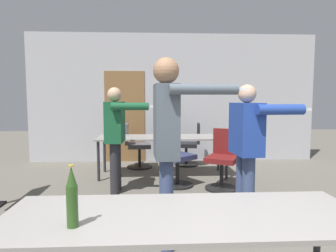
{
  "coord_description": "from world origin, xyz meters",
  "views": [
    {
      "loc": [
        -0.48,
        -1.5,
        1.43
      ],
      "look_at": [
        -0.29,
        2.13,
        1.1
      ],
      "focal_mm": 32.0,
      "sensor_mm": 36.0,
      "label": 1
    }
  ],
  "objects_px": {
    "person_far_watching": "(247,140)",
    "office_chair_mid_tucked": "(174,158)",
    "person_left_plaid": "(168,132)",
    "office_chair_far_left": "(223,161)",
    "office_chair_near_pushed": "(190,146)",
    "person_near_casual": "(116,130)",
    "office_chair_far_right": "(136,147)",
    "beer_bottle": "(72,198)"
  },
  "relations": [
    {
      "from": "office_chair_far_right",
      "to": "beer_bottle",
      "type": "distance_m",
      "value": 4.57
    },
    {
      "from": "office_chair_far_right",
      "to": "office_chair_far_left",
      "type": "bearing_deg",
      "value": 41.51
    },
    {
      "from": "person_near_casual",
      "to": "office_chair_mid_tucked",
      "type": "bearing_deg",
      "value": 113.24
    },
    {
      "from": "beer_bottle",
      "to": "office_chair_far_left",
      "type": "bearing_deg",
      "value": 62.79
    },
    {
      "from": "person_far_watching",
      "to": "office_chair_far_right",
      "type": "relative_size",
      "value": 1.73
    },
    {
      "from": "office_chair_near_pushed",
      "to": "office_chair_far_left",
      "type": "distance_m",
      "value": 1.72
    },
    {
      "from": "office_chair_near_pushed",
      "to": "office_chair_far_right",
      "type": "bearing_deg",
      "value": 107.67
    },
    {
      "from": "office_chair_mid_tucked",
      "to": "office_chair_near_pushed",
      "type": "bearing_deg",
      "value": -144.5
    },
    {
      "from": "office_chair_near_pushed",
      "to": "office_chair_far_left",
      "type": "bearing_deg",
      "value": -160.77
    },
    {
      "from": "office_chair_mid_tucked",
      "to": "office_chair_far_right",
      "type": "height_order",
      "value": "office_chair_mid_tucked"
    },
    {
      "from": "person_far_watching",
      "to": "office_chair_mid_tucked",
      "type": "xyz_separation_m",
      "value": [
        -0.76,
        1.41,
        -0.5
      ]
    },
    {
      "from": "person_left_plaid",
      "to": "office_chair_far_right",
      "type": "height_order",
      "value": "person_left_plaid"
    },
    {
      "from": "person_far_watching",
      "to": "person_near_casual",
      "type": "distance_m",
      "value": 1.99
    },
    {
      "from": "office_chair_mid_tucked",
      "to": "person_near_casual",
      "type": "bearing_deg",
      "value": -17.76
    },
    {
      "from": "person_near_casual",
      "to": "office_chair_mid_tucked",
      "type": "relative_size",
      "value": 1.69
    },
    {
      "from": "office_chair_mid_tucked",
      "to": "beer_bottle",
      "type": "relative_size",
      "value": 2.75
    },
    {
      "from": "person_far_watching",
      "to": "person_near_casual",
      "type": "xyz_separation_m",
      "value": [
        -1.67,
        1.08,
        0.01
      ]
    },
    {
      "from": "office_chair_mid_tucked",
      "to": "office_chair_far_left",
      "type": "bearing_deg",
      "value": 126.25
    },
    {
      "from": "person_near_casual",
      "to": "person_left_plaid",
      "type": "bearing_deg",
      "value": 24.75
    },
    {
      "from": "office_chair_far_right",
      "to": "office_chair_mid_tucked",
      "type": "bearing_deg",
      "value": 25.95
    },
    {
      "from": "office_chair_mid_tucked",
      "to": "office_chair_far_left",
      "type": "height_order",
      "value": "office_chair_mid_tucked"
    },
    {
      "from": "office_chair_far_left",
      "to": "beer_bottle",
      "type": "bearing_deg",
      "value": 91.67
    },
    {
      "from": "person_near_casual",
      "to": "office_chair_far_left",
      "type": "distance_m",
      "value": 1.76
    },
    {
      "from": "person_near_casual",
      "to": "office_chair_far_right",
      "type": "distance_m",
      "value": 1.71
    },
    {
      "from": "office_chair_near_pushed",
      "to": "office_chair_far_left",
      "type": "height_order",
      "value": "office_chair_far_left"
    },
    {
      "from": "person_near_casual",
      "to": "office_chair_far_left",
      "type": "height_order",
      "value": "person_near_casual"
    },
    {
      "from": "office_chair_far_right",
      "to": "person_near_casual",
      "type": "bearing_deg",
      "value": -10.14
    },
    {
      "from": "person_near_casual",
      "to": "office_chair_mid_tucked",
      "type": "xyz_separation_m",
      "value": [
        0.91,
        0.33,
        -0.51
      ]
    },
    {
      "from": "office_chair_mid_tucked",
      "to": "office_chair_far_right",
      "type": "relative_size",
      "value": 1.03
    },
    {
      "from": "office_chair_far_right",
      "to": "beer_bottle",
      "type": "bearing_deg",
      "value": -4.09
    },
    {
      "from": "person_near_casual",
      "to": "office_chair_far_right",
      "type": "height_order",
      "value": "person_near_casual"
    },
    {
      "from": "person_left_plaid",
      "to": "person_far_watching",
      "type": "distance_m",
      "value": 1.2
    },
    {
      "from": "person_near_casual",
      "to": "office_chair_far_right",
      "type": "xyz_separation_m",
      "value": [
        0.2,
        1.62,
        -0.53
      ]
    },
    {
      "from": "person_far_watching",
      "to": "office_chair_mid_tucked",
      "type": "bearing_deg",
      "value": -156.16
    },
    {
      "from": "office_chair_far_left",
      "to": "office_chair_near_pushed",
      "type": "bearing_deg",
      "value": -50.25
    },
    {
      "from": "office_chair_far_left",
      "to": "person_left_plaid",
      "type": "bearing_deg",
      "value": 91.15
    },
    {
      "from": "person_left_plaid",
      "to": "beer_bottle",
      "type": "distance_m",
      "value": 1.33
    },
    {
      "from": "person_far_watching",
      "to": "office_chair_mid_tucked",
      "type": "distance_m",
      "value": 1.68
    },
    {
      "from": "person_left_plaid",
      "to": "office_chair_far_right",
      "type": "relative_size",
      "value": 1.97
    },
    {
      "from": "person_near_casual",
      "to": "office_chair_near_pushed",
      "type": "bearing_deg",
      "value": 146.32
    },
    {
      "from": "person_left_plaid",
      "to": "person_far_watching",
      "type": "xyz_separation_m",
      "value": [
        0.98,
        0.68,
        -0.17
      ]
    },
    {
      "from": "person_left_plaid",
      "to": "office_chair_mid_tucked",
      "type": "height_order",
      "value": "person_left_plaid"
    }
  ]
}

